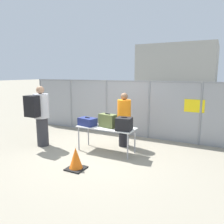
{
  "coord_description": "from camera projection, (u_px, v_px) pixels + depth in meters",
  "views": [
    {
      "loc": [
        3.04,
        -5.09,
        2.22
      ],
      "look_at": [
        0.05,
        0.76,
        1.05
      ],
      "focal_mm": 35.0,
      "sensor_mm": 36.0,
      "label": 1
    }
  ],
  "objects": [
    {
      "name": "suitcase_navy",
      "position": [
        87.0,
        122.0,
        6.32
      ],
      "size": [
        0.56,
        0.41,
        0.25
      ],
      "color": "navy",
      "rests_on": "inspection_table"
    },
    {
      "name": "traveler_hooded",
      "position": [
        40.0,
        114.0,
        6.58
      ],
      "size": [
        0.46,
        0.71,
        1.85
      ],
      "rotation": [
        0.0,
        0.0,
        0.07
      ],
      "color": "#2D2D33",
      "rests_on": "ground_plane"
    },
    {
      "name": "ground_plane",
      "position": [
        98.0,
        152.0,
        6.21
      ],
      "size": [
        120.0,
        120.0,
        0.0
      ],
      "primitive_type": "plane",
      "color": "gray"
    },
    {
      "name": "utility_trailer",
      "position": [
        199.0,
        120.0,
        8.61
      ],
      "size": [
        3.79,
        2.36,
        0.7
      ],
      "color": "white",
      "rests_on": "ground_plane"
    },
    {
      "name": "suitcase_olive",
      "position": [
        108.0,
        121.0,
        6.12
      ],
      "size": [
        0.53,
        0.33,
        0.39
      ],
      "color": "#566033",
      "rests_on": "inspection_table"
    },
    {
      "name": "fence_section",
      "position": [
        127.0,
        107.0,
        7.8
      ],
      "size": [
        8.3,
        0.07,
        1.97
      ],
      "color": "gray",
      "rests_on": "ground_plane"
    },
    {
      "name": "security_worker_near",
      "position": [
        124.0,
        119.0,
        6.62
      ],
      "size": [
        0.41,
        0.41,
        1.65
      ],
      "rotation": [
        0.0,
        0.0,
        3.11
      ],
      "color": "black",
      "rests_on": "ground_plane"
    },
    {
      "name": "distant_hangar",
      "position": [
        178.0,
        67.0,
        33.8
      ],
      "size": [
        10.97,
        8.86,
        6.38
      ],
      "color": "#999993",
      "rests_on": "ground_plane"
    },
    {
      "name": "inspection_table",
      "position": [
        106.0,
        129.0,
        6.16
      ],
      "size": [
        1.66,
        0.63,
        0.72
      ],
      "color": "silver",
      "rests_on": "ground_plane"
    },
    {
      "name": "suitcase_black",
      "position": [
        124.0,
        124.0,
        5.78
      ],
      "size": [
        0.45,
        0.41,
        0.36
      ],
      "color": "black",
      "rests_on": "inspection_table"
    },
    {
      "name": "traffic_cone",
      "position": [
        76.0,
        159.0,
        5.08
      ],
      "size": [
        0.42,
        0.42,
        0.52
      ],
      "color": "black",
      "rests_on": "ground_plane"
    }
  ]
}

